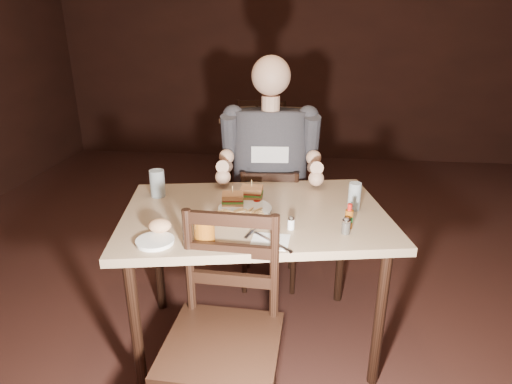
# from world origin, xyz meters

# --- Properties ---
(room_shell) EXTENTS (7.00, 7.00, 7.00)m
(room_shell) POSITION_xyz_m (0.00, 0.00, 1.40)
(room_shell) COLOR black
(room_shell) RESTS_ON ground
(main_table) EXTENTS (1.39, 1.06, 0.77)m
(main_table) POSITION_xyz_m (-0.18, -0.07, 0.69)
(main_table) COLOR tan
(main_table) RESTS_ON ground
(bg_table) EXTENTS (0.83, 0.83, 0.77)m
(bg_table) POSITION_xyz_m (-0.37, 2.46, 0.68)
(bg_table) COLOR tan
(bg_table) RESTS_ON ground
(chair_far) EXTENTS (0.41, 0.44, 0.82)m
(chair_far) POSITION_xyz_m (-0.16, 0.54, 0.41)
(chair_far) COLOR black
(chair_far) RESTS_ON ground
(chair_near) EXTENTS (0.45, 0.49, 0.94)m
(chair_near) POSITION_xyz_m (-0.24, -0.67, 0.47)
(chair_near) COLOR black
(chair_near) RESTS_ON ground
(bg_chair_far) EXTENTS (0.44, 0.47, 0.83)m
(bg_chair_far) POSITION_xyz_m (-0.37, 3.01, 0.42)
(bg_chair_far) COLOR black
(bg_chair_far) RESTS_ON ground
(bg_chair_near) EXTENTS (0.55, 0.58, 0.96)m
(bg_chair_near) POSITION_xyz_m (-0.37, 1.91, 0.48)
(bg_chair_near) COLOR black
(bg_chair_near) RESTS_ON ground
(diner) EXTENTS (0.63, 0.51, 1.03)m
(diner) POSITION_xyz_m (-0.16, 0.49, 0.94)
(diner) COLOR #363339
(diner) RESTS_ON chair_far
(dinner_plate) EXTENTS (0.29, 0.29, 0.01)m
(dinner_plate) POSITION_xyz_m (-0.23, -0.08, 0.78)
(dinner_plate) COLOR white
(dinner_plate) RESTS_ON main_table
(sandwich_left) EXTENTS (0.11, 0.10, 0.09)m
(sandwich_left) POSITION_xyz_m (-0.30, -0.03, 0.83)
(sandwich_left) COLOR #D58C4E
(sandwich_left) RESTS_ON dinner_plate
(sandwich_right) EXTENTS (0.11, 0.09, 0.10)m
(sandwich_right) POSITION_xyz_m (-0.22, 0.06, 0.83)
(sandwich_right) COLOR #D58C4E
(sandwich_right) RESTS_ON dinner_plate
(fries_pile) EXTENTS (0.25, 0.20, 0.04)m
(fries_pile) POSITION_xyz_m (-0.24, -0.17, 0.80)
(fries_pile) COLOR #F1BD72
(fries_pile) RESTS_ON dinner_plate
(ketchup_dollop) EXTENTS (0.04, 0.04, 0.01)m
(ketchup_dollop) POSITION_xyz_m (-0.18, 0.02, 0.79)
(ketchup_dollop) COLOR maroon
(ketchup_dollop) RESTS_ON dinner_plate
(glass_left) EXTENTS (0.09, 0.09, 0.14)m
(glass_left) POSITION_xyz_m (-0.71, 0.07, 0.84)
(glass_left) COLOR silver
(glass_left) RESTS_ON main_table
(glass_right) EXTENTS (0.07, 0.07, 0.14)m
(glass_right) POSITION_xyz_m (0.29, 0.01, 0.84)
(glass_right) COLOR silver
(glass_right) RESTS_ON main_table
(hot_sauce) EXTENTS (0.04, 0.04, 0.12)m
(hot_sauce) POSITION_xyz_m (0.25, -0.20, 0.83)
(hot_sauce) COLOR brown
(hot_sauce) RESTS_ON main_table
(salt_shaker) EXTENTS (0.04, 0.04, 0.06)m
(salt_shaker) POSITION_xyz_m (-0.00, -0.24, 0.80)
(salt_shaker) COLOR white
(salt_shaker) RESTS_ON main_table
(pepper_shaker) EXTENTS (0.04, 0.04, 0.07)m
(pepper_shaker) POSITION_xyz_m (0.23, -0.26, 0.80)
(pepper_shaker) COLOR #38332D
(pepper_shaker) RESTS_ON main_table
(syrup_dispenser) EXTENTS (0.11, 0.11, 0.12)m
(syrup_dispenser) POSITION_xyz_m (-0.35, -0.40, 0.83)
(syrup_dispenser) COLOR brown
(syrup_dispenser) RESTS_ON main_table
(napkin) EXTENTS (0.16, 0.15, 0.00)m
(napkin) POSITION_xyz_m (-0.09, -0.37, 0.77)
(napkin) COLOR white
(napkin) RESTS_ON main_table
(knife) EXTENTS (0.17, 0.17, 0.01)m
(knife) POSITION_xyz_m (-0.07, -0.39, 0.78)
(knife) COLOR silver
(knife) RESTS_ON napkin
(fork) EXTENTS (0.06, 0.18, 0.01)m
(fork) POSITION_xyz_m (-0.16, -0.28, 0.78)
(fork) COLOR silver
(fork) RESTS_ON napkin
(side_plate) EXTENTS (0.18, 0.18, 0.01)m
(side_plate) POSITION_xyz_m (-0.55, -0.44, 0.78)
(side_plate) COLOR white
(side_plate) RESTS_ON main_table
(bread_roll) EXTENTS (0.11, 0.10, 0.06)m
(bread_roll) POSITION_xyz_m (-0.56, -0.36, 0.81)
(bread_roll) COLOR tan
(bread_roll) RESTS_ON side_plate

